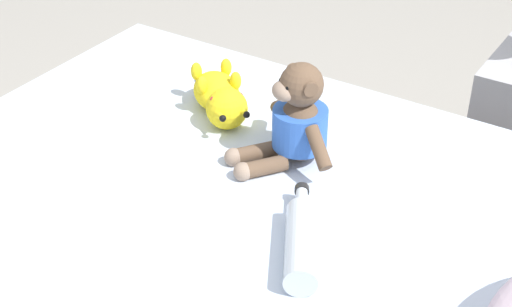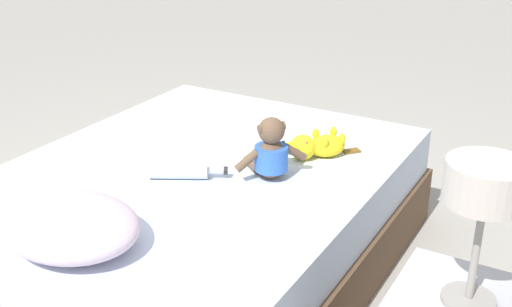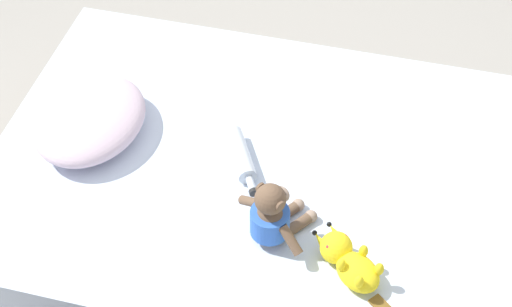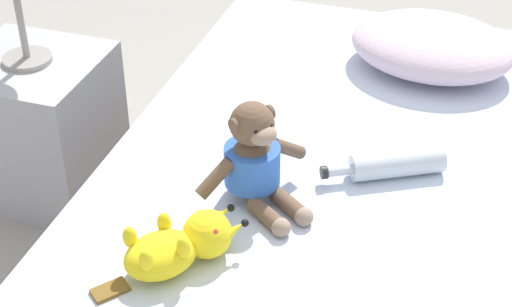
% 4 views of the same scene
% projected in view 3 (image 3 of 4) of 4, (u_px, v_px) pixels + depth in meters
% --- Properties ---
extents(ground_plane, '(16.00, 16.00, 0.00)m').
position_uv_depth(ground_plane, '(256.00, 243.00, 3.07)').
color(ground_plane, '#9E998E').
extents(bed, '(1.37, 1.84, 0.44)m').
position_uv_depth(bed, '(256.00, 206.00, 2.91)').
color(bed, brown).
rests_on(bed, ground_plane).
extents(pillow, '(0.48, 0.41, 0.13)m').
position_uv_depth(pillow, '(90.00, 119.00, 2.79)').
color(pillow, silver).
rests_on(pillow, bed).
extents(plush_monkey, '(0.25, 0.26, 0.24)m').
position_uv_depth(plush_monkey, '(273.00, 216.00, 2.47)').
color(plush_monkey, brown).
rests_on(plush_monkey, bed).
extents(plush_yellow_creature, '(0.26, 0.28, 0.10)m').
position_uv_depth(plush_yellow_creature, '(349.00, 261.00, 2.41)').
color(plush_yellow_creature, yellow).
rests_on(plush_yellow_creature, bed).
extents(glass_bottle, '(0.28, 0.18, 0.06)m').
position_uv_depth(glass_bottle, '(241.00, 155.00, 2.73)').
color(glass_bottle, silver).
rests_on(glass_bottle, bed).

